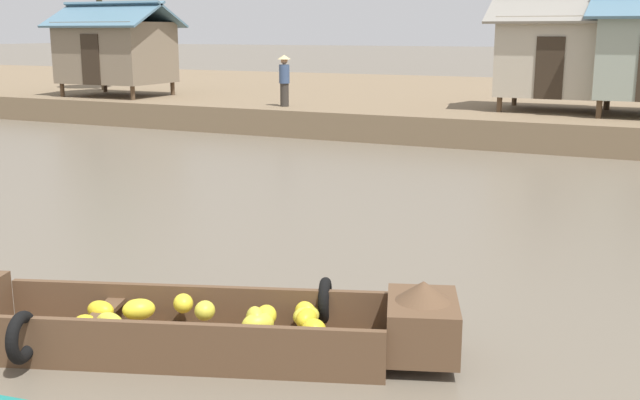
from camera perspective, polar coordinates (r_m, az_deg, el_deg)
ground_plane at (r=13.91m, az=-0.76°, el=-0.99°), size 300.00×300.00×0.00m
riverbank_strip at (r=31.57m, az=14.27°, el=7.03°), size 160.00×20.00×0.84m
banana_boat at (r=8.08m, az=-10.01°, el=-9.12°), size 5.61×2.77×0.85m
stilt_house_left at (r=30.04m, az=-15.07°, el=10.78°), size 4.38×3.28×3.48m
stilt_house_mid_left at (r=24.69m, az=17.36°, el=10.42°), size 3.97×3.20×3.62m
vendor_person at (r=24.97m, az=-2.69°, el=9.14°), size 0.44×0.44×1.66m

